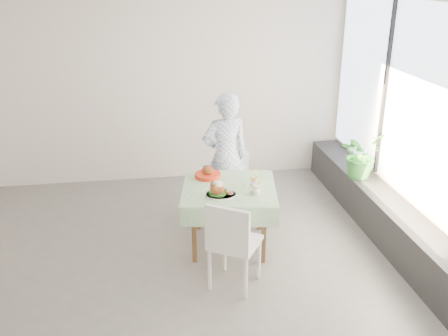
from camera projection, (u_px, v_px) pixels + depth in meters
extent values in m
plane|color=#5F5D5A|center=(154.00, 264.00, 5.53)|extent=(6.00, 6.00, 0.00)
cube|color=silver|center=(144.00, 90.00, 7.31)|extent=(6.00, 0.02, 2.80)
cube|color=silver|center=(152.00, 292.00, 2.72)|extent=(6.00, 0.02, 2.80)
cube|color=silver|center=(424.00, 131.00, 5.45)|extent=(0.02, 5.00, 2.80)
cube|color=#D1E0F9|center=(424.00, 108.00, 5.35)|extent=(0.01, 4.80, 2.18)
cube|color=black|center=(393.00, 225.00, 5.84)|extent=(0.40, 4.80, 0.50)
cube|color=brown|center=(229.00, 190.00, 5.66)|extent=(1.04, 1.04, 0.04)
cube|color=white|center=(229.00, 188.00, 5.65)|extent=(1.20, 1.20, 0.01)
cube|color=white|center=(235.00, 186.00, 6.48)|extent=(0.41, 0.41, 0.04)
cube|color=white|center=(234.00, 166.00, 6.56)|extent=(0.39, 0.06, 0.39)
cube|color=white|center=(235.00, 243.00, 5.00)|extent=(0.63, 0.63, 0.04)
cube|color=white|center=(227.00, 230.00, 4.74)|extent=(0.41, 0.28, 0.45)
imported|color=#8097CD|center=(225.00, 157.00, 6.32)|extent=(0.67, 0.50, 1.66)
cylinder|color=white|center=(221.00, 195.00, 5.44)|extent=(0.34, 0.34, 0.02)
cylinder|color=#184E13|center=(217.00, 194.00, 5.42)|extent=(0.19, 0.19, 0.02)
ellipsoid|color=brown|center=(217.00, 189.00, 5.40)|extent=(0.16, 0.15, 0.12)
ellipsoid|color=white|center=(217.00, 184.00, 5.38)|extent=(0.11, 0.11, 0.08)
cylinder|color=#AA1510|center=(231.00, 193.00, 5.43)|extent=(0.06, 0.06, 0.03)
cylinder|color=white|center=(254.00, 181.00, 5.67)|extent=(0.08, 0.08, 0.12)
cylinder|color=#FFA215|center=(254.00, 182.00, 5.67)|extent=(0.07, 0.07, 0.09)
cylinder|color=white|center=(254.00, 176.00, 5.64)|extent=(0.09, 0.09, 0.01)
cylinder|color=yellow|center=(255.00, 172.00, 5.63)|extent=(0.01, 0.03, 0.16)
cylinder|color=white|center=(256.00, 188.00, 5.46)|extent=(0.09, 0.09, 0.13)
cylinder|color=beige|center=(256.00, 189.00, 5.47)|extent=(0.08, 0.08, 0.10)
cylinder|color=white|center=(256.00, 182.00, 5.44)|extent=(0.10, 0.10, 0.01)
cylinder|color=yellow|center=(257.00, 178.00, 5.42)|extent=(0.01, 0.03, 0.18)
cylinder|color=red|center=(208.00, 175.00, 5.92)|extent=(0.31, 0.31, 0.05)
cylinder|color=white|center=(208.00, 174.00, 5.91)|extent=(0.26, 0.26, 0.02)
ellipsoid|color=brown|center=(208.00, 170.00, 5.89)|extent=(0.14, 0.13, 0.12)
imported|color=#327B29|center=(361.00, 154.00, 6.47)|extent=(0.70, 0.67, 0.62)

